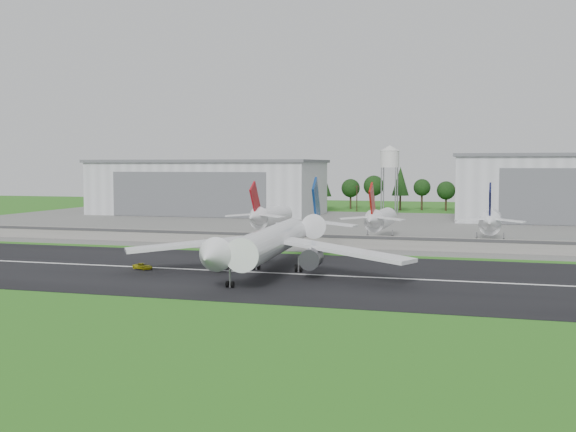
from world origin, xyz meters
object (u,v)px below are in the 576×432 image
(main_airliner, at_px, (270,248))
(ground_vehicle, at_px, (143,266))
(parked_jet_red_b, at_px, (379,219))
(parked_jet_red_a, at_px, (268,216))
(parked_jet_navy, at_px, (490,221))

(main_airliner, height_order, ground_vehicle, main_airliner)
(parked_jet_red_b, bearing_deg, parked_jet_red_a, 179.97)
(main_airliner, bearing_deg, parked_jet_red_b, -103.61)
(parked_jet_navy, bearing_deg, ground_vehicle, -133.56)
(parked_jet_red_a, relative_size, parked_jet_navy, 1.00)
(parked_jet_red_b, bearing_deg, ground_vehicle, -117.57)
(parked_jet_red_b, relative_size, parked_jet_navy, 1.00)
(main_airliner, bearing_deg, ground_vehicle, -0.26)
(parked_jet_red_a, distance_m, parked_jet_red_b, 32.36)
(parked_jet_red_a, distance_m, parked_jet_navy, 62.03)
(parked_jet_red_b, distance_m, parked_jet_navy, 29.67)
(main_airliner, bearing_deg, parked_jet_red_a, -76.66)
(parked_jet_red_a, bearing_deg, parked_jet_navy, 0.01)
(parked_jet_red_a, bearing_deg, ground_vehicle, -93.12)
(main_airliner, relative_size, ground_vehicle, 13.65)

